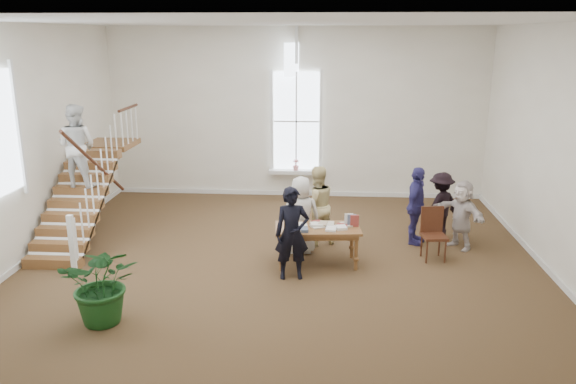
# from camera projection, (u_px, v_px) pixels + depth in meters

# --- Properties ---
(ground) EXTENTS (10.00, 10.00, 0.00)m
(ground) POSITION_uv_depth(u_px,v_px,m) (284.00, 257.00, 11.20)
(ground) COLOR #412E19
(ground) RESTS_ON ground
(room_shell) EXTENTS (10.49, 10.00, 10.00)m
(room_shell) POSITION_uv_depth(u_px,v_px,m) (296.00, 182.00, 15.31)
(room_shell) COLOR silver
(room_shell) RESTS_ON ground
(staircase) EXTENTS (1.10, 4.10, 2.92)m
(staircase) POSITION_uv_depth(u_px,v_px,m) (80.00, 166.00, 11.77)
(staircase) COLOR brown
(staircase) RESTS_ON ground
(library_table) EXTENTS (1.67, 0.95, 0.82)m
(library_table) POSITION_uv_depth(u_px,v_px,m) (318.00, 231.00, 10.67)
(library_table) COLOR brown
(library_table) RESTS_ON ground
(police_officer) EXTENTS (0.67, 0.50, 1.70)m
(police_officer) POSITION_uv_depth(u_px,v_px,m) (292.00, 234.00, 10.03)
(police_officer) COLOR black
(police_officer) RESTS_ON ground
(elderly_woman) EXTENTS (0.82, 0.58, 1.58)m
(elderly_woman) POSITION_uv_depth(u_px,v_px,m) (301.00, 215.00, 11.24)
(elderly_woman) COLOR beige
(elderly_woman) RESTS_ON ground
(person_yellow) EXTENTS (1.01, 0.91, 1.69)m
(person_yellow) POSITION_uv_depth(u_px,v_px,m) (316.00, 206.00, 11.69)
(person_yellow) COLOR beige
(person_yellow) RESTS_ON ground
(woman_cluster_a) EXTENTS (0.73, 1.05, 1.65)m
(woman_cluster_a) POSITION_uv_depth(u_px,v_px,m) (416.00, 206.00, 11.72)
(woman_cluster_a) COLOR navy
(woman_cluster_a) RESTS_ON ground
(woman_cluster_b) EXTENTS (1.07, 0.98, 1.44)m
(woman_cluster_b) POSITION_uv_depth(u_px,v_px,m) (441.00, 205.00, 12.15)
(woman_cluster_b) COLOR black
(woman_cluster_b) RESTS_ON ground
(woman_cluster_c) EXTENTS (1.11, 1.34, 1.44)m
(woman_cluster_c) POSITION_uv_depth(u_px,v_px,m) (461.00, 215.00, 11.50)
(woman_cluster_c) COLOR beige
(woman_cluster_c) RESTS_ON ground
(floor_plant) EXTENTS (1.29, 1.15, 1.30)m
(floor_plant) POSITION_uv_depth(u_px,v_px,m) (103.00, 283.00, 8.51)
(floor_plant) COLOR #133C14
(floor_plant) RESTS_ON ground
(side_chair) EXTENTS (0.50, 0.50, 1.04)m
(side_chair) POSITION_uv_depth(u_px,v_px,m) (433.00, 230.00, 11.00)
(side_chair) COLOR #341B0E
(side_chair) RESTS_ON ground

